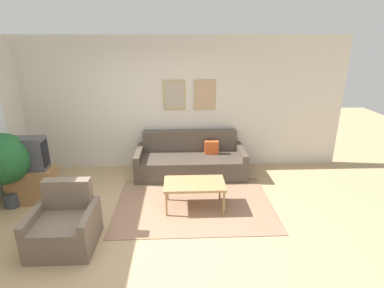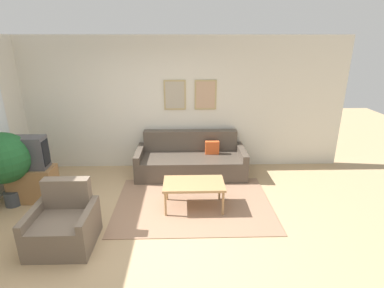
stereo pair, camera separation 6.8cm
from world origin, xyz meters
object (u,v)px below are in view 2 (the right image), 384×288
object	(u,v)px
couch	(191,161)
potted_plant_tall	(4,159)
armchair	(64,225)
tv	(28,153)
coffee_table	(194,185)

from	to	relation	value
couch	potted_plant_tall	world-z (taller)	potted_plant_tall
armchair	potted_plant_tall	distance (m)	1.70
couch	tv	xyz separation A→B (m)	(-2.70, -0.98, 0.58)
tv	potted_plant_tall	xyz separation A→B (m)	(-0.29, -0.17, -0.04)
coffee_table	potted_plant_tall	bearing A→B (deg)	176.80
coffee_table	armchair	world-z (taller)	armchair
tv	potted_plant_tall	distance (m)	0.34
couch	tv	distance (m)	2.93
armchair	potted_plant_tall	world-z (taller)	potted_plant_tall
coffee_table	armchair	xyz separation A→B (m)	(-1.76, -0.86, -0.13)
coffee_table	potted_plant_tall	xyz separation A→B (m)	(-3.00, 0.17, 0.41)
tv	potted_plant_tall	world-z (taller)	potted_plant_tall
couch	armchair	size ratio (longest dim) A/B	2.59
coffee_table	armchair	size ratio (longest dim) A/B	1.16
coffee_table	armchair	bearing A→B (deg)	-154.12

